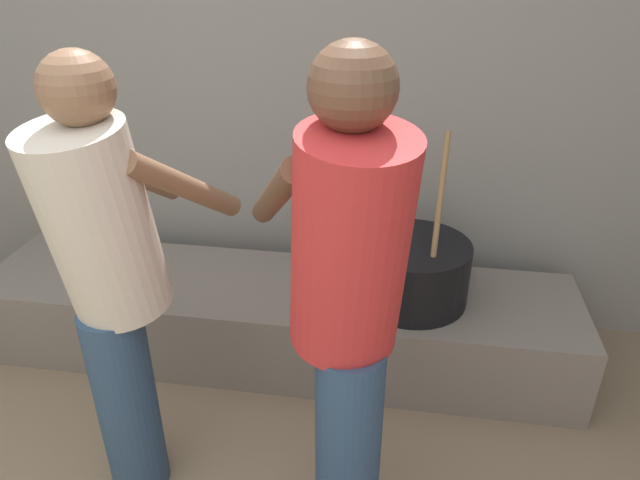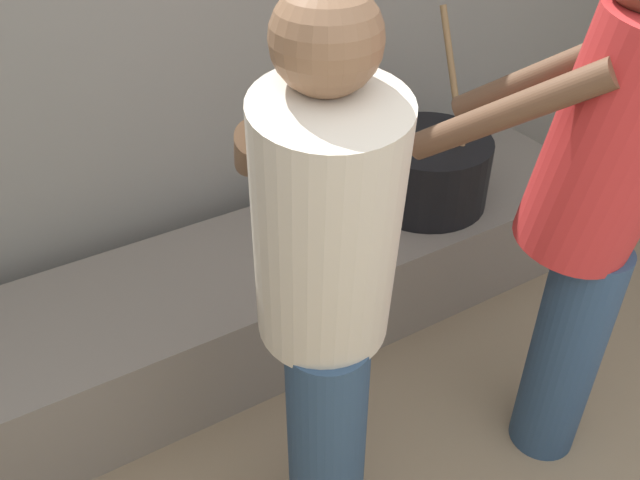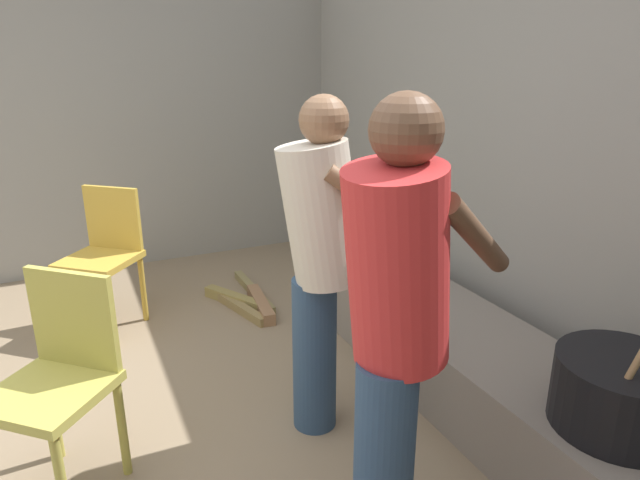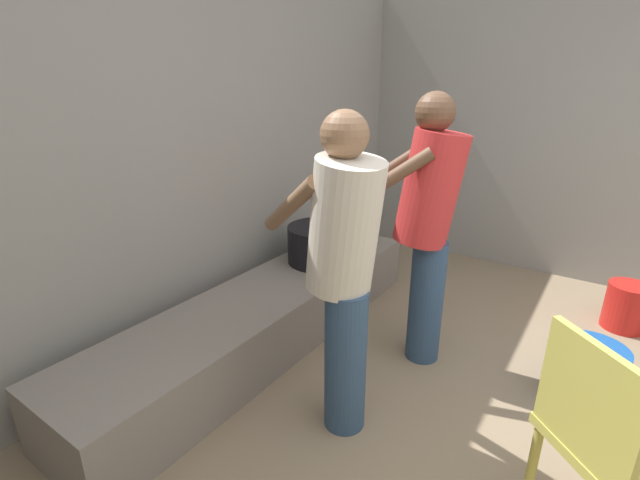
{
  "view_description": "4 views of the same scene",
  "coord_description": "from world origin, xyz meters",
  "px_view_note": "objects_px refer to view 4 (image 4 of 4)",
  "views": [
    {
      "loc": [
        0.85,
        -0.24,
        1.76
      ],
      "look_at": [
        0.63,
        1.15,
        1.02
      ],
      "focal_mm": 32.54,
      "sensor_mm": 36.0,
      "label": 1
    },
    {
      "loc": [
        -0.6,
        0.2,
        1.81
      ],
      "look_at": [
        -0.09,
        1.03,
        1.1
      ],
      "focal_mm": 37.77,
      "sensor_mm": 36.0,
      "label": 2
    },
    {
      "loc": [
        2.01,
        0.2,
        1.66
      ],
      "look_at": [
        0.06,
        1.11,
        0.94
      ],
      "focal_mm": 31.3,
      "sensor_mm": 36.0,
      "label": 3
    },
    {
      "loc": [
        -1.57,
        0.2,
        1.62
      ],
      "look_at": [
        0.34,
        1.51,
        0.79
      ],
      "focal_mm": 24.99,
      "sensor_mm": 36.0,
      "label": 4
    }
  ],
  "objects_px": {
    "cooking_pot_main": "(321,244)",
    "bucket_red_plastic": "(626,307)",
    "cook_in_cream_shirt": "(343,262)",
    "chair_olive": "(607,443)",
    "bucket_blue_plastic": "(587,373)",
    "cook_in_red_shirt": "(427,218)"
  },
  "relations": [
    {
      "from": "cooking_pot_main",
      "to": "bucket_red_plastic",
      "type": "relative_size",
      "value": 2.21
    },
    {
      "from": "cooking_pot_main",
      "to": "bucket_red_plastic",
      "type": "bearing_deg",
      "value": -63.76
    },
    {
      "from": "cook_in_red_shirt",
      "to": "cook_in_cream_shirt",
      "type": "distance_m",
      "value": 0.74
    },
    {
      "from": "cook_in_red_shirt",
      "to": "chair_olive",
      "type": "xyz_separation_m",
      "value": [
        -0.81,
        -0.98,
        -0.4
      ]
    },
    {
      "from": "cook_in_red_shirt",
      "to": "bucket_blue_plastic",
      "type": "relative_size",
      "value": 4.43
    },
    {
      "from": "chair_olive",
      "to": "bucket_blue_plastic",
      "type": "height_order",
      "value": "chair_olive"
    },
    {
      "from": "cook_in_red_shirt",
      "to": "bucket_red_plastic",
      "type": "distance_m",
      "value": 1.7
    },
    {
      "from": "cooking_pot_main",
      "to": "chair_olive",
      "type": "height_order",
      "value": "cooking_pot_main"
    },
    {
      "from": "cooking_pot_main",
      "to": "bucket_blue_plastic",
      "type": "relative_size",
      "value": 2.03
    },
    {
      "from": "cooking_pot_main",
      "to": "bucket_blue_plastic",
      "type": "bearing_deg",
      "value": -91.35
    },
    {
      "from": "bucket_blue_plastic",
      "to": "bucket_red_plastic",
      "type": "bearing_deg",
      "value": -8.48
    },
    {
      "from": "cooking_pot_main",
      "to": "cook_in_cream_shirt",
      "type": "distance_m",
      "value": 1.24
    },
    {
      "from": "cook_in_red_shirt",
      "to": "cook_in_cream_shirt",
      "type": "xyz_separation_m",
      "value": [
        -0.73,
        0.1,
        -0.04
      ]
    },
    {
      "from": "bucket_red_plastic",
      "to": "cook_in_red_shirt",
      "type": "bearing_deg",
      "value": 137.0
    },
    {
      "from": "cook_in_red_shirt",
      "to": "bucket_red_plastic",
      "type": "relative_size",
      "value": 4.84
    },
    {
      "from": "bucket_blue_plastic",
      "to": "cooking_pot_main",
      "type": "bearing_deg",
      "value": 88.65
    },
    {
      "from": "bucket_blue_plastic",
      "to": "cook_in_cream_shirt",
      "type": "bearing_deg",
      "value": 131.49
    },
    {
      "from": "chair_olive",
      "to": "cook_in_cream_shirt",
      "type": "bearing_deg",
      "value": 86.23
    },
    {
      "from": "cook_in_red_shirt",
      "to": "bucket_red_plastic",
      "type": "bearing_deg",
      "value": -43.0
    },
    {
      "from": "bucket_blue_plastic",
      "to": "chair_olive",
      "type": "bearing_deg",
      "value": -175.11
    },
    {
      "from": "cooking_pot_main",
      "to": "cook_in_red_shirt",
      "type": "relative_size",
      "value": 0.46
    },
    {
      "from": "cook_in_cream_shirt",
      "to": "bucket_red_plastic",
      "type": "bearing_deg",
      "value": -31.58
    }
  ]
}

